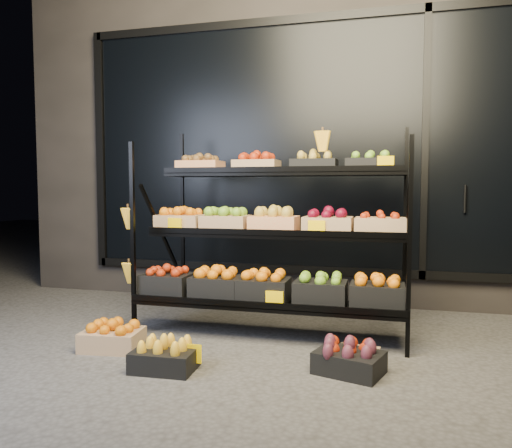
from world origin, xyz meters
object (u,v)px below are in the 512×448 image
(floor_crate_midleft, at_px, (165,356))
(floor_crate_midright, at_px, (349,355))
(floor_crate_left, at_px, (112,336))
(display_rack, at_px, (272,233))

(floor_crate_midleft, relative_size, floor_crate_midright, 1.05)
(floor_crate_left, relative_size, floor_crate_midright, 1.14)
(floor_crate_left, distance_m, floor_crate_midright, 1.66)
(floor_crate_midleft, distance_m, floor_crate_midright, 1.17)
(display_rack, height_order, floor_crate_midright, display_rack)
(display_rack, relative_size, floor_crate_left, 5.01)
(floor_crate_midright, bearing_deg, floor_crate_midleft, -156.36)
(display_rack, bearing_deg, floor_crate_left, -141.49)
(floor_crate_left, xyz_separation_m, floor_crate_midleft, (0.54, -0.28, -0.00))
(display_rack, height_order, floor_crate_left, display_rack)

